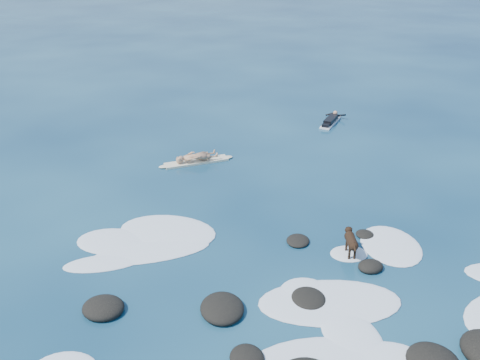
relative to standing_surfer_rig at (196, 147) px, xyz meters
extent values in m
plane|color=#0A2642|center=(2.52, -7.76, -0.70)|extent=(160.00, 160.00, 0.00)
ellipsoid|color=black|center=(4.42, -8.11, -0.62)|extent=(0.89, 0.81, 0.31)
ellipsoid|color=black|center=(-2.77, -9.04, -0.61)|extent=(1.40, 1.36, 0.39)
ellipsoid|color=black|center=(2.38, -9.25, -0.64)|extent=(0.96, 1.04, 0.23)
ellipsoid|color=black|center=(4.86, -6.36, -0.66)|extent=(0.63, 0.65, 0.17)
ellipsoid|color=black|center=(2.73, -6.48, -0.65)|extent=(0.93, 0.99, 0.20)
ellipsoid|color=black|center=(0.53, -11.15, -0.64)|extent=(0.85, 0.97, 0.26)
ellipsoid|color=black|center=(0.15, -9.43, -0.61)|extent=(1.11, 1.29, 0.39)
ellipsoid|color=white|center=(5.45, -7.02, -0.69)|extent=(1.86, 2.43, 0.12)
ellipsoid|color=white|center=(-1.65, -6.45, -0.69)|extent=(3.65, 1.78, 0.12)
ellipsoid|color=white|center=(-1.17, -5.36, -0.69)|extent=(3.66, 3.09, 0.12)
ellipsoid|color=white|center=(3.06, -10.67, -0.69)|extent=(1.61, 2.30, 0.12)
ellipsoid|color=white|center=(-2.86, -5.74, -0.69)|extent=(2.48, 2.05, 0.12)
ellipsoid|color=white|center=(2.89, -9.42, -0.69)|extent=(3.77, 2.11, 0.12)
ellipsoid|color=white|center=(-3.00, -6.91, -0.69)|extent=(2.30, 1.10, 0.12)
ellipsoid|color=white|center=(2.37, -8.94, -0.69)|extent=(1.43, 1.39, 0.12)
ellipsoid|color=white|center=(4.06, -7.31, -0.69)|extent=(1.10, 0.90, 0.12)
cube|color=beige|center=(0.00, 0.00, -0.65)|extent=(2.65, 1.15, 0.09)
ellipsoid|color=beige|center=(1.26, 0.31, -0.65)|extent=(0.58, 0.41, 0.09)
ellipsoid|color=beige|center=(-1.26, -0.31, -0.65)|extent=(0.58, 0.41, 0.09)
imported|color=tan|center=(0.00, 0.00, 0.23)|extent=(0.54, 0.70, 1.69)
cube|color=white|center=(6.77, 4.11, -0.65)|extent=(1.54, 2.05, 0.08)
ellipsoid|color=white|center=(7.34, 5.00, -0.65)|extent=(0.46, 0.53, 0.08)
cube|color=black|center=(6.77, 4.11, -0.51)|extent=(1.02, 1.31, 0.21)
sphere|color=tan|center=(7.17, 4.74, -0.39)|extent=(0.31, 0.31, 0.22)
cylinder|color=black|center=(7.02, 5.01, -0.52)|extent=(0.54, 0.17, 0.24)
cylinder|color=black|center=(7.48, 4.72, -0.52)|extent=(0.37, 0.49, 0.24)
cube|color=black|center=(6.38, 3.50, -0.55)|extent=(0.56, 0.62, 0.14)
cylinder|color=black|center=(4.06, -7.41, -0.20)|extent=(0.35, 0.62, 0.29)
sphere|color=black|center=(4.09, -7.15, -0.20)|extent=(0.33, 0.33, 0.30)
sphere|color=black|center=(4.03, -7.68, -0.20)|extent=(0.30, 0.30, 0.27)
sphere|color=black|center=(4.10, -6.97, -0.09)|extent=(0.24, 0.24, 0.22)
cone|color=black|center=(4.12, -6.85, -0.11)|extent=(0.13, 0.14, 0.11)
cone|color=black|center=(4.05, -6.98, -0.01)|extent=(0.11, 0.08, 0.11)
cone|color=black|center=(4.16, -6.99, -0.01)|extent=(0.11, 0.08, 0.11)
cylinder|color=black|center=(4.00, -7.20, -0.51)|extent=(0.08, 0.08, 0.39)
cylinder|color=black|center=(4.16, -7.22, -0.51)|extent=(0.08, 0.08, 0.39)
cylinder|color=black|center=(3.96, -7.61, -0.51)|extent=(0.08, 0.08, 0.39)
cylinder|color=black|center=(4.11, -7.62, -0.51)|extent=(0.08, 0.08, 0.39)
cylinder|color=black|center=(4.02, -7.81, -0.15)|extent=(0.08, 0.29, 0.17)
camera|label=1|loc=(-0.74, -19.99, 7.84)|focal=40.00mm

